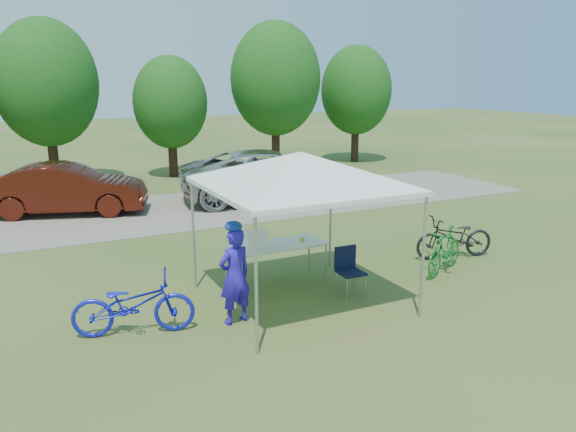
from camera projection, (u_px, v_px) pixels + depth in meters
name	position (u px, v px, depth m)	size (l,w,h in m)	color
ground	(300.00, 301.00, 10.18)	(100.00, 100.00, 0.00)	#2D5119
gravel_strip	(179.00, 210.00, 17.14)	(24.00, 5.00, 0.02)	gray
canopy	(301.00, 156.00, 9.55)	(4.53, 4.53, 3.00)	#A5A5AA
treeline	(124.00, 89.00, 21.42)	(24.89, 4.28, 6.30)	#382314
folding_table	(276.00, 246.00, 10.93)	(1.95, 0.81, 0.80)	white
folding_chair	(348.00, 266.00, 10.51)	(0.46, 0.48, 0.88)	black
cooler	(255.00, 239.00, 10.69)	(0.44, 0.30, 0.32)	white
ice_cream_cup	(302.00, 240.00, 11.11)	(0.09, 0.09, 0.07)	gold
cyclist	(235.00, 276.00, 9.13)	(0.59, 0.39, 1.62)	#2616B5
bike_blue	(133.00, 304.00, 8.79)	(0.66, 1.89, 0.99)	#161DC7
bike_green	(445.00, 250.00, 11.62)	(0.44, 1.57, 0.94)	#186F29
bike_dark	(455.00, 237.00, 12.53)	(0.64, 1.83, 0.96)	black
minivan	(271.00, 175.00, 18.41)	(2.73, 5.92, 1.65)	#B7B7B2
sedan	(67.00, 189.00, 16.51)	(1.58, 4.52, 1.49)	#44130B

